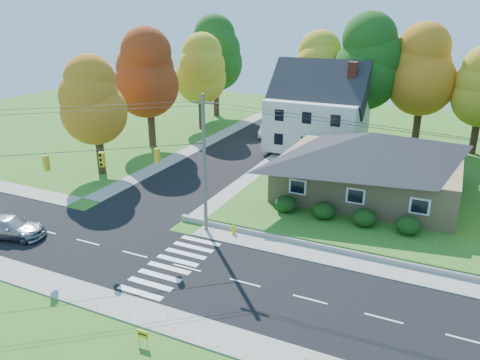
{
  "coord_description": "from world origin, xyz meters",
  "views": [
    {
      "loc": [
        13.87,
        -21.73,
        15.3
      ],
      "look_at": [
        -0.07,
        8.0,
        3.2
      ],
      "focal_mm": 35.0,
      "sensor_mm": 36.0,
      "label": 1
    }
  ],
  "objects_px": {
    "white_car": "(268,130)",
    "silver_sedan": "(10,227)",
    "fire_hydrant": "(233,230)",
    "ranch_house": "(370,163)"
  },
  "relations": [
    {
      "from": "ranch_house",
      "to": "silver_sedan",
      "type": "bearing_deg",
      "value": -140.75
    },
    {
      "from": "white_car",
      "to": "fire_hydrant",
      "type": "height_order",
      "value": "white_car"
    },
    {
      "from": "ranch_house",
      "to": "white_car",
      "type": "xyz_separation_m",
      "value": [
        -15.53,
        16.18,
        -2.46
      ]
    },
    {
      "from": "fire_hydrant",
      "to": "silver_sedan",
      "type": "bearing_deg",
      "value": -153.51
    },
    {
      "from": "white_car",
      "to": "fire_hydrant",
      "type": "relative_size",
      "value": 6.75
    },
    {
      "from": "fire_hydrant",
      "to": "white_car",
      "type": "bearing_deg",
      "value": 106.92
    },
    {
      "from": "ranch_house",
      "to": "fire_hydrant",
      "type": "relative_size",
      "value": 20.55
    },
    {
      "from": "ranch_house",
      "to": "white_car",
      "type": "distance_m",
      "value": 22.56
    },
    {
      "from": "ranch_house",
      "to": "fire_hydrant",
      "type": "height_order",
      "value": "ranch_house"
    },
    {
      "from": "white_car",
      "to": "silver_sedan",
      "type": "bearing_deg",
      "value": -111.94
    }
  ]
}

